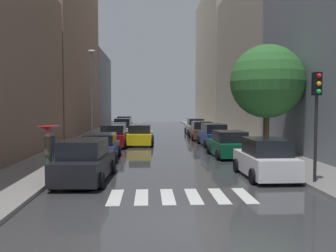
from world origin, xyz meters
TOP-DOWN VIEW (x-y plane):
  - ground_plane at (0.00, 24.00)m, footprint 28.00×72.00m
  - sidewalk_left at (-6.50, 24.00)m, footprint 3.00×72.00m
  - sidewalk_right at (6.50, 24.00)m, footprint 3.00×72.00m
  - crosswalk_stripes at (0.00, 3.04)m, footprint 4.95×2.20m
  - building_left_mid at (-11.00, 31.48)m, footprint 6.00×21.13m
  - building_left_far at (-11.00, 50.47)m, footprint 6.00×16.37m
  - building_right_mid at (11.00, 29.09)m, footprint 6.00×19.02m
  - building_right_far at (11.00, 50.13)m, footprint 6.00×20.99m
  - parked_car_left_nearest at (-3.76, 5.84)m, footprint 2.24×4.75m
  - parked_car_left_second at (-3.88, 11.81)m, footprint 2.13×4.47m
  - parked_car_left_third at (-3.72, 18.33)m, footprint 2.14×4.44m
  - parked_car_left_fourth at (-3.93, 23.78)m, footprint 2.19×4.28m
  - parked_car_left_fifth at (-3.85, 29.70)m, footprint 2.06×4.31m
  - parked_car_left_sixth at (-3.99, 34.93)m, footprint 2.05×4.63m
  - parked_car_right_nearest at (3.98, 6.10)m, footprint 2.06×4.04m
  - parked_car_right_second at (3.81, 12.52)m, footprint 2.26×4.11m
  - parked_car_right_third at (3.93, 18.56)m, footprint 2.07×4.63m
  - parked_car_right_fourth at (3.85, 24.18)m, footprint 2.23×4.82m
  - parked_car_right_fifth at (3.99, 29.90)m, footprint 2.01×4.47m
  - taxi_midroad at (-1.75, 19.64)m, footprint 2.20×4.63m
  - pedestrian_foreground at (-5.43, 6.50)m, footprint 0.92×0.92m
  - pedestrian_near_tree at (-5.91, 8.81)m, footprint 0.98×0.98m
  - street_tree_right at (6.00, 12.16)m, footprint 4.40×4.40m
  - traffic_light_right_corner at (5.45, 4.48)m, footprint 0.30×0.42m
  - lamp_post_left at (-5.55, 19.74)m, footprint 0.60×0.28m

SIDE VIEW (x-z plane):
  - ground_plane at x=0.00m, z-range -0.04..0.00m
  - crosswalk_stripes at x=0.00m, z-range 0.00..0.01m
  - sidewalk_left at x=-6.50m, z-range 0.00..0.15m
  - sidewalk_right at x=6.50m, z-range 0.00..0.15m
  - parked_car_left_second at x=-3.88m, z-range -0.04..1.49m
  - parked_car_left_fourth at x=-3.93m, z-range -0.05..1.53m
  - parked_car_right_second at x=3.81m, z-range -0.05..1.55m
  - taxi_midroad at x=-1.75m, z-range -0.14..1.67m
  - parked_car_right_fourth at x=3.85m, z-range -0.05..1.61m
  - parked_car_left_third at x=-3.72m, z-range -0.06..1.64m
  - parked_car_right_fifth at x=3.99m, z-range -0.06..1.66m
  - parked_car_right_nearest at x=3.98m, z-range -0.06..1.67m
  - parked_car_right_third at x=3.93m, z-range -0.06..1.68m
  - parked_car_left_fifth at x=-3.85m, z-range -0.06..1.70m
  - parked_car_left_nearest at x=-3.76m, z-range -0.06..1.70m
  - parked_car_left_sixth at x=-3.99m, z-range -0.07..1.76m
  - pedestrian_near_tree at x=-5.91m, z-range 0.59..2.59m
  - pedestrian_foreground at x=-5.43m, z-range 0.58..2.70m
  - traffic_light_right_corner at x=5.45m, z-range 1.14..5.44m
  - lamp_post_left at x=-5.55m, z-range 0.69..8.06m
  - street_tree_right at x=6.00m, z-range 1.26..7.90m
  - building_left_far at x=-11.00m, z-range 0.00..11.40m
  - building_right_mid at x=11.00m, z-range 0.00..16.04m
  - building_right_far at x=11.00m, z-range 0.00..21.16m
  - building_left_mid at x=-11.00m, z-range 0.00..24.83m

